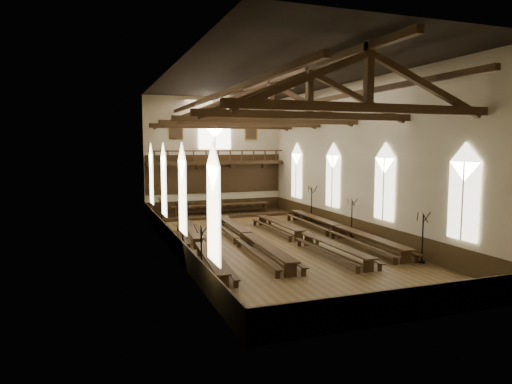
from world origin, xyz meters
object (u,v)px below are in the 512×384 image
Objects in this scene: refectory_row_b at (248,236)px; refectory_row_a at (201,243)px; high_table at (221,206)px; candelabrum_right_far at (311,212)px; candelabrum_right_near at (422,247)px; refectory_row_c at (304,235)px; refectory_row_d at (339,228)px; dais at (221,215)px; candelabrum_left_mid at (183,239)px; candelabrum_right_mid at (352,226)px; candelabrum_left_near at (202,261)px; candelabrum_left_far at (162,220)px.

refectory_row_a is at bearing -164.08° from refectory_row_b.
candelabrum_right_far reaches higher than high_table.
candelabrum_right_near is at bearing -44.65° from refectory_row_b.
refectory_row_c is 3.15m from refectory_row_d.
dais is 13.68m from candelabrum_left_mid.
candelabrum_right_mid reaches higher than refectory_row_b.
refectory_row_d reaches higher than refectory_row_a.
candelabrum_right_far is (10.07, 6.31, 0.37)m from refectory_row_a.
candelabrum_left_near is at bearing -147.19° from refectory_row_c.
candelabrum_right_far is (-0.00, 5.69, 0.11)m from candelabrum_right_mid.
candelabrum_left_far reaches higher than high_table.
refectory_row_d is at bearing 7.27° from candelabrum_left_mid.
refectory_row_c is 7.16m from candelabrum_right_far.
dais is at bearing 106.74° from candelabrum_right_near.
refectory_row_a is 11.88m from candelabrum_right_far.
candelabrum_right_mid reaches higher than candelabrum_left_near.
refectory_row_c is at bearing -12.18° from refectory_row_b.
candelabrum_left_far reaches higher than refectory_row_c.
refectory_row_a is 9.49m from refectory_row_d.
candelabrum_right_far is at bearing 90.00° from candelabrum_right_mid.
refectory_row_b is at bearing -97.65° from high_table.
candelabrum_left_near reaches higher than dais.
refectory_row_b is 5.99× the size of candelabrum_left_near.
candelabrum_left_far is (-7.46, 7.31, 0.18)m from refectory_row_c.
refectory_row_d is at bearing 6.46° from refectory_row_a.
refectory_row_a is 5.98× the size of candelabrum_left_far.
dais is at bearing 71.52° from candelabrum_left_near.
candelabrum_right_near is 6.65m from candelabrum_right_mid.
high_table reaches higher than refectory_row_b.
candelabrum_left_near is 12.12m from candelabrum_left_far.
refectory_row_b is 6.89m from candelabrum_left_near.
dais is at bearing 113.55° from refectory_row_d.
candelabrum_right_near is (11.10, -1.38, 0.05)m from candelabrum_left_near.
refectory_row_a is 4.77m from candelabrum_left_near.
candelabrum_left_mid reaches higher than candelabrum_left_near.
candelabrum_left_mid is 7.74m from candelabrum_left_far.
candelabrum_left_near is at bearing -90.00° from candelabrum_left_mid.
candelabrum_left_far is (-5.63, -4.71, -0.16)m from high_table.
candelabrum_right_near reaches higher than refectory_row_c.
refectory_row_b is 0.99× the size of refectory_row_d.
candelabrum_right_mid is at bearing -35.33° from refectory_row_d.
candelabrum_right_mid reaches higher than candelabrum_left_far.
high_table is 2.91× the size of candelabrum_right_far.
refectory_row_a is at bearing -178.63° from refectory_row_c.
candelabrum_left_far is at bearing 174.02° from candelabrum_right_far.
candelabrum_right_mid is at bearing -2.10° from refectory_row_b.
candelabrum_right_near is at bearing -50.57° from candelabrum_left_far.
high_table is (1.52, 11.30, 0.32)m from refectory_row_b.
candelabrum_right_mid is (11.10, 0.89, -0.10)m from candelabrum_left_mid.
candelabrum_left_near reaches higher than refectory_row_c.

